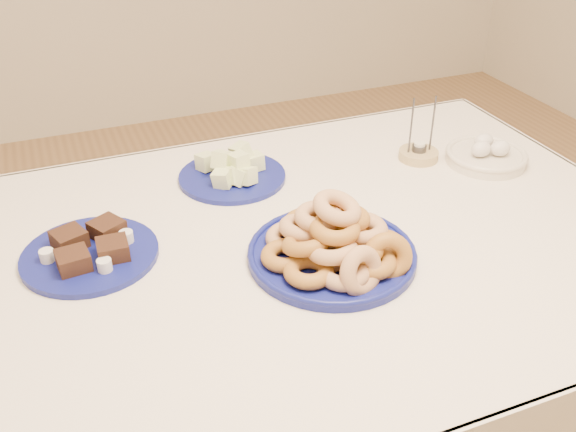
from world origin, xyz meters
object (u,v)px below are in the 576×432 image
(melon_plate, at_px, (233,172))
(candle_holder, at_px, (419,153))
(donut_platter, at_px, (335,244))
(dining_table, at_px, (280,284))
(brownie_plate, at_px, (90,251))
(egg_bowl, at_px, (486,155))

(melon_plate, xyz_separation_m, candle_holder, (0.49, -0.07, -0.01))
(donut_platter, height_order, candle_holder, candle_holder)
(dining_table, height_order, brownie_plate, brownie_plate)
(donut_platter, height_order, brownie_plate, donut_platter)
(dining_table, relative_size, candle_holder, 9.86)
(dining_table, xyz_separation_m, melon_plate, (-0.00, 0.31, 0.13))
(egg_bowl, bearing_deg, brownie_plate, -177.03)
(donut_platter, relative_size, candle_holder, 2.31)
(donut_platter, bearing_deg, candle_holder, 39.42)
(candle_holder, distance_m, egg_bowl, 0.17)
(egg_bowl, bearing_deg, candle_holder, 151.11)
(dining_table, bearing_deg, egg_bowl, 13.48)
(donut_platter, distance_m, brownie_plate, 0.50)
(brownie_plate, relative_size, candle_holder, 1.98)
(candle_holder, bearing_deg, dining_table, -154.04)
(egg_bowl, bearing_deg, dining_table, -166.52)
(donut_platter, bearing_deg, brownie_plate, 156.95)
(dining_table, xyz_separation_m, egg_bowl, (0.64, 0.15, 0.13))
(brownie_plate, xyz_separation_m, candle_holder, (0.86, 0.14, 0.00))
(donut_platter, relative_size, melon_plate, 1.47)
(dining_table, distance_m, brownie_plate, 0.41)
(melon_plate, bearing_deg, brownie_plate, -150.91)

